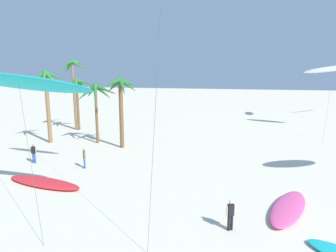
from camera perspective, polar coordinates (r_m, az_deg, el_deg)
palm_tree_0 at (r=34.49m, az=-23.01°, el=7.22°), size 3.67×4.14×8.15m
palm_tree_1 at (r=41.38m, az=-18.42°, el=10.38°), size 4.08×4.58×9.64m
palm_tree_2 at (r=32.68m, az=-14.07°, el=6.01°), size 4.59×4.08×6.74m
palm_tree_3 at (r=41.22m, az=-17.61°, el=7.10°), size 4.83×4.87×7.10m
palm_tree_4 at (r=30.02m, az=-9.36°, el=6.73°), size 3.83×4.08×7.45m
flying_kite_2 at (r=45.80m, az=29.99°, el=9.87°), size 7.51×11.65×9.40m
flying_kite_7 at (r=18.01m, az=-27.63°, el=7.79°), size 9.06×4.23×8.27m
grounded_kite_1 at (r=22.50m, az=-23.49°, el=-10.24°), size 6.42×2.46×0.33m
grounded_kite_3 at (r=18.44m, az=22.84°, el=-14.73°), size 3.26×5.62×0.38m
person_near_left at (r=15.26m, az=12.34°, el=-16.68°), size 0.45×0.33×1.63m
person_near_right at (r=24.84m, az=-16.33°, el=-6.11°), size 0.34×0.43×1.62m
person_mid_field at (r=27.76m, az=-25.18°, el=-4.82°), size 0.50×0.26×1.73m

